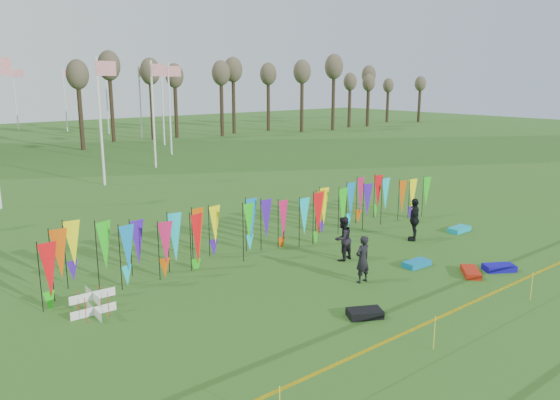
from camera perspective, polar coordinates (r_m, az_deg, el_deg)
ground at (r=17.68m, az=12.35°, el=-10.04°), size 160.00×160.00×0.00m
banner_row at (r=21.88m, az=-0.51°, el=-1.88°), size 18.64×0.64×2.12m
caution_tape_near at (r=15.85m, az=19.50°, el=-10.16°), size 26.00×0.02×0.90m
tree_line at (r=70.25m, az=0.69°, el=12.19°), size 53.92×1.92×7.84m
box_kite at (r=16.87m, az=-18.93°, el=-10.20°), size 0.68×0.68×0.75m
person_left at (r=18.52m, az=8.62°, el=-6.14°), size 0.59×0.44×1.62m
person_mid at (r=20.62m, az=6.56°, el=-4.03°), size 0.87×0.60×1.68m
person_right at (r=23.64m, az=13.85°, el=-1.98°), size 1.22×1.11×1.82m
kite_bag_turquoise at (r=20.64m, az=14.09°, el=-6.47°), size 1.07×0.58×0.21m
kite_bag_blue at (r=21.10m, az=21.93°, el=-6.58°), size 1.21×1.04×0.23m
kite_bag_red at (r=20.32m, az=19.31°, el=-7.12°), size 1.18×1.16×0.21m
kite_bag_black at (r=16.19m, az=8.85°, el=-11.62°), size 1.14×0.96×0.23m
kite_bag_teal at (r=25.71m, az=18.22°, el=-2.93°), size 1.14×0.57×0.22m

